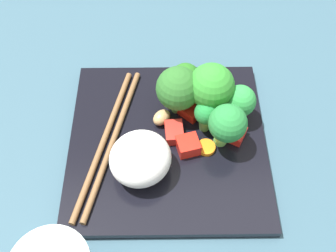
{
  "coord_description": "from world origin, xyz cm",
  "views": [
    {
      "loc": [
        28.06,
        -1.15,
        44.91
      ],
      "look_at": [
        -0.73,
        0.08,
        3.3
      ],
      "focal_mm": 42.59,
      "sensor_mm": 36.0,
      "label": 1
    }
  ],
  "objects": [
    {
      "name": "ground_plane",
      "position": [
        0.0,
        0.0,
        -1.0
      ],
      "size": [
        110.0,
        110.0,
        2.0
      ],
      "primitive_type": "cube",
      "color": "#315060"
    },
    {
      "name": "broccoli_floret_2",
      "position": [
        -3.2,
        9.42,
        4.68
      ],
      "size": [
        4.19,
        4.19,
        5.65
      ],
      "color": "#539D40",
      "rests_on": "square_plate"
    },
    {
      "name": "pepper_chunk_3",
      "position": [
        1.57,
        2.52,
        2.18
      ],
      "size": [
        3.17,
        3.24,
        1.77
      ],
      "primitive_type": "cube",
      "rotation": [
        0.0,
        0.0,
        4.94
      ],
      "color": "red",
      "rests_on": "square_plate"
    },
    {
      "name": "chicken_piece_0",
      "position": [
        -4.8,
        7.81,
        2.49
      ],
      "size": [
        5.16,
        5.16,
        2.39
      ],
      "primitive_type": "ellipsoid",
      "rotation": [
        0.0,
        0.0,
        3.93
      ],
      "color": "tan",
      "rests_on": "square_plate"
    },
    {
      "name": "chopstick_pair",
      "position": [
        0.15,
        -7.61,
        1.68
      ],
      "size": [
        22.88,
        8.18,
        0.76
      ],
      "rotation": [
        0.0,
        0.0,
        6.01
      ],
      "color": "brown",
      "rests_on": "square_plate"
    },
    {
      "name": "chicken_piece_1",
      "position": [
        -2.89,
        -0.67,
        2.22
      ],
      "size": [
        3.21,
        3.2,
        1.84
      ],
      "primitive_type": "ellipsoid",
      "rotation": [
        0.0,
        0.0,
        5.51
      ],
      "color": "tan",
      "rests_on": "square_plate"
    },
    {
      "name": "broccoli_floret_5",
      "position": [
        -4.65,
        1.53,
        5.9
      ],
      "size": [
        5.73,
        5.73,
        7.62
      ],
      "color": "#67B053",
      "rests_on": "square_plate"
    },
    {
      "name": "pepper_chunk_1",
      "position": [
        -4.5,
        3.44,
        1.97
      ],
      "size": [
        4.59,
        4.59,
        1.34
      ],
      "primitive_type": "cube",
      "rotation": [
        0.0,
        0.0,
        3.95
      ],
      "color": "red",
      "rests_on": "square_plate"
    },
    {
      "name": "pepper_chunk_2",
      "position": [
        -0.01,
        8.84,
        1.95
      ],
      "size": [
        3.28,
        3.16,
        1.3
      ],
      "primitive_type": "cube",
      "rotation": [
        0.0,
        0.0,
        5.76
      ],
      "color": "red",
      "rests_on": "square_plate"
    },
    {
      "name": "carrot_slice_2",
      "position": [
        1.61,
        4.85,
        1.58
      ],
      "size": [
        2.63,
        2.63,
        0.57
      ],
      "primitive_type": "cylinder",
      "rotation": [
        0.0,
        0.0,
        0.13
      ],
      "color": "orange",
      "rests_on": "square_plate"
    },
    {
      "name": "broccoli_floret_1",
      "position": [
        -4.4,
        5.71,
        6.35
      ],
      "size": [
        5.97,
        5.97,
        8.2
      ],
      "color": "#61A645",
      "rests_on": "square_plate"
    },
    {
      "name": "carrot_slice_0",
      "position": [
        -7.34,
        5.42,
        1.57
      ],
      "size": [
        2.54,
        2.54,
        0.54
      ],
      "primitive_type": "cylinder",
      "rotation": [
        0.0,
        0.0,
        0.02
      ],
      "color": "orange",
      "rests_on": "square_plate"
    },
    {
      "name": "pepper_chunk_0",
      "position": [
        -0.61,
        0.87,
        2.01
      ],
      "size": [
        3.3,
        2.47,
        1.43
      ],
      "primitive_type": "cube",
      "rotation": [
        0.0,
        0.0,
        0.05
      ],
      "color": "red",
      "rests_on": "square_plate"
    },
    {
      "name": "broccoli_floret_3",
      "position": [
        -7.46,
        2.69,
        4.5
      ],
      "size": [
        4.12,
        4.12,
        5.53
      ],
      "color": "#7EBA54",
      "rests_on": "square_plate"
    },
    {
      "name": "broccoli_floret_4",
      "position": [
        0.99,
        7.16,
        5.7
      ],
      "size": [
        4.75,
        4.75,
        7.17
      ],
      "color": "#71C154",
      "rests_on": "square_plate"
    },
    {
      "name": "square_plate",
      "position": [
        0.0,
        0.0,
        0.65
      ],
      "size": [
        26.27,
        26.27,
        1.3
      ],
      "primitive_type": "cube",
      "rotation": [
        0.0,
        0.0,
        -0.03
      ],
      "color": "black",
      "rests_on": "ground_plane"
    },
    {
      "name": "carrot_slice_1",
      "position": [
        -6.58,
        9.25,
        1.69
      ],
      "size": [
        3.5,
        3.5,
        0.79
      ],
      "primitive_type": "cylinder",
      "rotation": [
        0.0,
        0.0,
        2.02
      ],
      "color": "orange",
      "rests_on": "square_plate"
    },
    {
      "name": "rice_mound",
      "position": [
        4.29,
        -3.41,
        4.01
      ],
      "size": [
        10.45,
        10.46,
        5.44
      ],
      "primitive_type": "ellipsoid",
      "rotation": [
        0.0,
        0.0,
        3.9
      ],
      "color": "white",
      "rests_on": "square_plate"
    },
    {
      "name": "broccoli_floret_0",
      "position": [
        -1.69,
        4.97,
        4.32
      ],
      "size": [
        3.15,
        3.15,
        4.89
      ],
      "color": "#619646",
      "rests_on": "square_plate"
    }
  ]
}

